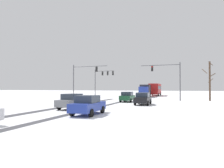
% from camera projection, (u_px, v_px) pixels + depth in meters
% --- Properties ---
extents(wheel_track_left_lane, '(0.79, 34.33, 0.01)m').
position_uv_depth(wheel_track_left_lane, '(97.00, 108.00, 22.57)').
color(wheel_track_left_lane, '#424247').
rests_on(wheel_track_left_lane, ground).
extents(wheel_track_right_lane, '(1.12, 34.33, 0.01)m').
position_uv_depth(wheel_track_right_lane, '(67.00, 106.00, 23.83)').
color(wheel_track_right_lane, '#424247').
rests_on(wheel_track_right_lane, ground).
extents(sidewalk_kerb_right, '(4.00, 34.33, 0.12)m').
position_uv_depth(sidewalk_kerb_right, '(198.00, 112.00, 17.76)').
color(sidewalk_kerb_right, white).
rests_on(sidewalk_kerb_right, ground).
extents(traffic_signal_near_right, '(6.57, 0.38, 6.50)m').
position_uv_depth(traffic_signal_near_right, '(169.00, 75.00, 33.24)').
color(traffic_signal_near_right, '#56565B').
rests_on(traffic_signal_near_right, ground).
extents(traffic_signal_near_left, '(6.73, 0.38, 6.50)m').
position_uv_depth(traffic_signal_near_left, '(83.00, 76.00, 36.13)').
color(traffic_signal_near_left, '#56565B').
rests_on(traffic_signal_near_left, ground).
extents(traffic_signal_far_left, '(4.71, 0.41, 6.50)m').
position_uv_depth(traffic_signal_far_left, '(103.00, 77.00, 45.63)').
color(traffic_signal_far_left, '#56565B').
rests_on(traffic_signal_far_left, ground).
extents(car_dark_green_lead, '(1.87, 4.12, 1.62)m').
position_uv_depth(car_dark_green_lead, '(127.00, 97.00, 31.77)').
color(car_dark_green_lead, '#194C2D').
rests_on(car_dark_green_lead, ground).
extents(car_black_second, '(1.84, 4.10, 1.62)m').
position_uv_depth(car_black_second, '(143.00, 99.00, 26.43)').
color(car_black_second, black).
rests_on(car_black_second, ground).
extents(car_grey_third, '(2.01, 4.19, 1.62)m').
position_uv_depth(car_grey_third, '(73.00, 101.00, 21.21)').
color(car_grey_third, slate).
rests_on(car_grey_third, ground).
extents(car_blue_fourth, '(1.90, 4.13, 1.62)m').
position_uv_depth(car_blue_fourth, '(88.00, 105.00, 16.67)').
color(car_blue_fourth, '#233899').
rests_on(car_blue_fourth, ground).
extents(bus_oncoming, '(2.75, 11.02, 3.38)m').
position_uv_depth(bus_oncoming, '(155.00, 89.00, 56.86)').
color(bus_oncoming, '#B21E1E').
rests_on(bus_oncoming, ground).
extents(box_truck_delivery, '(2.58, 7.50, 3.02)m').
position_uv_depth(box_truck_delivery, '(145.00, 90.00, 48.41)').
color(box_truck_delivery, '#233899').
rests_on(box_truck_delivery, ground).
extents(bare_tree_sidewalk_far, '(2.08, 2.04, 6.77)m').
position_uv_depth(bare_tree_sidewalk_far, '(210.00, 80.00, 34.04)').
color(bare_tree_sidewalk_far, '#4C3828').
rests_on(bare_tree_sidewalk_far, ground).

